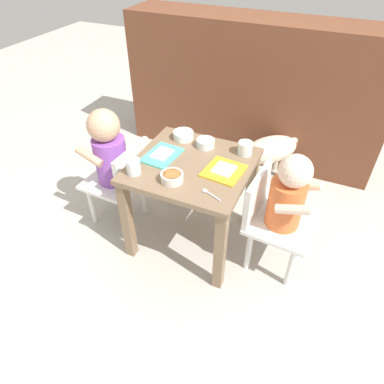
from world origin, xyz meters
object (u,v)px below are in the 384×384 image
(seated_child_right, at_px, (283,201))
(food_tray_right, at_px, (224,170))
(seated_child_left, at_px, (112,156))
(cereal_bowl_right_side, at_px, (172,177))
(veggie_bowl_far, at_px, (206,143))
(veggie_bowl_near, at_px, (183,135))
(dog, at_px, (267,151))
(dining_table, at_px, (192,180))
(food_tray_left, at_px, (162,155))
(water_cup_left, at_px, (133,167))
(spoon_by_left_tray, at_px, (209,193))
(water_cup_right, at_px, (245,149))

(seated_child_right, xyz_separation_m, food_tray_right, (-0.27, -0.02, 0.09))
(seated_child_left, relative_size, cereal_bowl_right_side, 6.84)
(seated_child_right, relative_size, veggie_bowl_far, 7.19)
(food_tray_right, distance_m, veggie_bowl_near, 0.33)
(cereal_bowl_right_side, relative_size, veggie_bowl_far, 1.11)
(seated_child_left, height_order, cereal_bowl_right_side, seated_child_left)
(dog, bearing_deg, dining_table, -107.32)
(seated_child_right, bearing_deg, food_tray_right, -176.53)
(veggie_bowl_far, bearing_deg, seated_child_right, -18.49)
(seated_child_left, distance_m, seated_child_right, 0.84)
(seated_child_left, distance_m, veggie_bowl_far, 0.47)
(dining_table, xyz_separation_m, food_tray_left, (-0.15, -0.00, 0.10))
(cereal_bowl_right_side, bearing_deg, water_cup_left, -174.54)
(dining_table, relative_size, veggie_bowl_near, 5.26)
(dining_table, relative_size, cereal_bowl_right_side, 5.48)
(spoon_by_left_tray, bearing_deg, veggie_bowl_near, 128.60)
(water_cup_right, bearing_deg, dining_table, -137.89)
(dining_table, bearing_deg, water_cup_right, 42.11)
(food_tray_right, bearing_deg, water_cup_left, -154.23)
(food_tray_right, relative_size, spoon_by_left_tray, 1.92)
(food_tray_left, xyz_separation_m, veggie_bowl_near, (0.02, 0.18, 0.01))
(water_cup_left, bearing_deg, dog, 64.07)
(food_tray_right, distance_m, water_cup_left, 0.39)
(spoon_by_left_tray, bearing_deg, dining_table, 131.98)
(seated_child_right, bearing_deg, water_cup_right, 145.83)
(dining_table, distance_m, food_tray_right, 0.18)
(seated_child_left, bearing_deg, food_tray_left, 4.63)
(dog, height_order, veggie_bowl_far, veggie_bowl_far)
(dining_table, xyz_separation_m, water_cup_right, (0.19, 0.17, 0.12))
(food_tray_right, bearing_deg, veggie_bowl_near, 146.98)
(spoon_by_left_tray, bearing_deg, seated_child_right, 34.31)
(food_tray_left, relative_size, cereal_bowl_right_side, 2.06)
(seated_child_right, xyz_separation_m, water_cup_left, (-0.62, -0.18, 0.12))
(dining_table, height_order, dog, dining_table)
(seated_child_right, distance_m, spoon_by_left_tray, 0.34)
(food_tray_right, height_order, veggie_bowl_far, veggie_bowl_far)
(dog, bearing_deg, spoon_by_left_tray, -93.87)
(veggie_bowl_far, bearing_deg, dog, 67.96)
(seated_child_left, relative_size, veggie_bowl_far, 7.57)
(veggie_bowl_near, distance_m, cereal_bowl_right_side, 0.35)
(cereal_bowl_right_side, bearing_deg, veggie_bowl_near, 107.45)
(seated_child_left, relative_size, food_tray_left, 3.32)
(dining_table, distance_m, cereal_bowl_right_side, 0.19)
(seated_child_left, height_order, food_tray_right, seated_child_left)
(water_cup_right, xyz_separation_m, veggie_bowl_near, (-0.32, 0.01, -0.01))
(veggie_bowl_near, xyz_separation_m, spoon_by_left_tray, (0.28, -0.35, -0.02))
(dog, height_order, food_tray_left, food_tray_left)
(dog, xyz_separation_m, veggie_bowl_far, (-0.21, -0.51, 0.29))
(veggie_bowl_far, bearing_deg, cereal_bowl_right_side, -94.56)
(water_cup_left, height_order, spoon_by_left_tray, water_cup_left)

